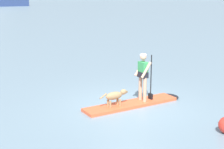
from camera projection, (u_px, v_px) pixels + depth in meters
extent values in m
plane|color=slate|center=(131.00, 106.00, 11.91)|extent=(400.00, 400.00, 0.00)
cube|color=#E55933|center=(131.00, 104.00, 11.90)|extent=(3.49, 1.26, 0.10)
ellipsoid|color=black|center=(170.00, 96.00, 12.75)|extent=(0.66, 0.76, 0.10)
cylinder|color=tan|center=(140.00, 88.00, 12.12)|extent=(0.12, 0.12, 0.85)
cylinder|color=tan|center=(145.00, 90.00, 11.91)|extent=(0.12, 0.12, 0.85)
cube|color=black|center=(143.00, 75.00, 11.90)|extent=(0.28, 0.39, 0.20)
cube|color=#338C4C|center=(143.00, 69.00, 11.85)|extent=(0.25, 0.37, 0.52)
sphere|color=tan|center=(143.00, 57.00, 11.75)|extent=(0.22, 0.22, 0.22)
ellipsoid|color=white|center=(143.00, 55.00, 11.73)|extent=(0.23, 0.23, 0.11)
cylinder|color=tan|center=(140.00, 68.00, 12.01)|extent=(0.43, 0.16, 0.54)
cylinder|color=tan|center=(146.00, 70.00, 11.69)|extent=(0.43, 0.16, 0.54)
cylinder|color=black|center=(151.00, 77.00, 12.10)|extent=(0.04, 0.04, 1.57)
cube|color=black|center=(150.00, 96.00, 12.27)|extent=(0.11, 0.19, 0.20)
ellipsoid|color=#997A51|center=(114.00, 96.00, 11.46)|extent=(0.64, 0.32, 0.26)
ellipsoid|color=#997A51|center=(123.00, 92.00, 11.62)|extent=(0.24, 0.19, 0.18)
ellipsoid|color=brown|center=(126.00, 92.00, 11.68)|extent=(0.13, 0.10, 0.08)
cylinder|color=#997A51|center=(103.00, 96.00, 11.25)|extent=(0.27, 0.09, 0.18)
cylinder|color=#997A51|center=(117.00, 101.00, 11.68)|extent=(0.07, 0.07, 0.23)
cylinder|color=#997A51|center=(120.00, 103.00, 11.55)|extent=(0.07, 0.07, 0.23)
cylinder|color=#997A51|center=(108.00, 103.00, 11.49)|extent=(0.07, 0.07, 0.23)
cylinder|color=#997A51|center=(110.00, 104.00, 11.36)|extent=(0.07, 0.07, 0.23)
cube|color=navy|center=(3.00, 2.00, 77.91)|extent=(11.39, 5.58, 1.76)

